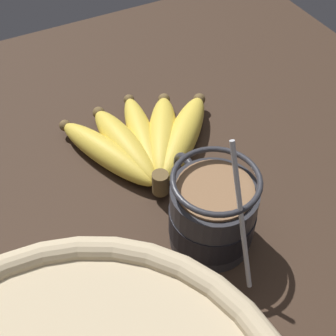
{
  "coord_description": "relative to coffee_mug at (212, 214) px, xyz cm",
  "views": [
    {
      "loc": [
        -31.25,
        14.9,
        47.94
      ],
      "look_at": [
        1.58,
        -2.07,
        7.83
      ],
      "focal_mm": 50.0,
      "sensor_mm": 36.0,
      "label": 1
    }
  ],
  "objects": [
    {
      "name": "banana_bunch",
      "position": [
        15.77,
        0.36,
        -2.56
      ],
      "size": [
        18.86,
        21.92,
        4.21
      ],
      "color": "brown",
      "rests_on": "table"
    },
    {
      "name": "coffee_mug",
      "position": [
        0.0,
        0.0,
        0.0
      ],
      "size": [
        16.4,
        9.41,
        16.91
      ],
      "color": "#28282D",
      "rests_on": "table"
    },
    {
      "name": "table",
      "position": [
        6.42,
        3.22,
        -6.08
      ],
      "size": [
        90.67,
        90.67,
        3.31
      ],
      "color": "#332319",
      "rests_on": "ground"
    }
  ]
}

